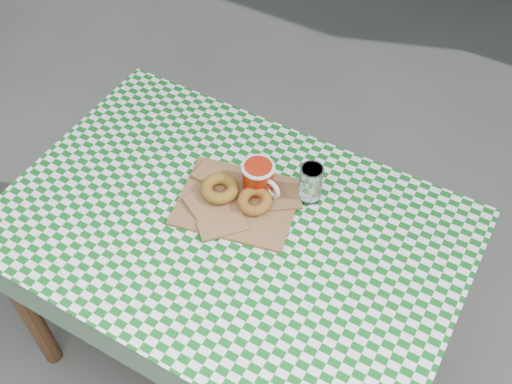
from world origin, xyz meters
TOP-DOWN VIEW (x-y plane):
  - ground at (0.00, 0.00)m, footprint 60.00×60.00m
  - table at (0.01, 0.03)m, footprint 1.26×0.85m
  - tablecloth at (0.01, 0.03)m, footprint 1.28×0.87m
  - paper_bag at (-0.02, 0.11)m, footprint 0.38×0.33m
  - bagel_front at (-0.07, 0.11)m, footprint 0.12×0.12m
  - bagel_back at (0.03, 0.12)m, footprint 0.12×0.12m
  - coffee_mug at (0.01, 0.19)m, footprint 0.22×0.22m
  - drinking_glass at (0.15, 0.24)m, footprint 0.08×0.08m

SIDE VIEW (x-z plane):
  - ground at x=0.00m, z-range 0.00..0.00m
  - table at x=0.01m, z-range 0.00..0.75m
  - tablecloth at x=0.01m, z-range 0.75..0.76m
  - paper_bag at x=-0.02m, z-range 0.76..0.77m
  - bagel_back at x=0.03m, z-range 0.77..0.80m
  - bagel_front at x=-0.07m, z-range 0.77..0.81m
  - coffee_mug at x=0.01m, z-range 0.76..0.86m
  - drinking_glass at x=0.15m, z-range 0.76..0.88m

